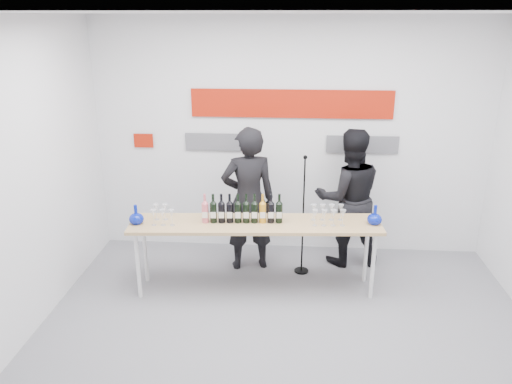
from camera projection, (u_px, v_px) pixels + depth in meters
ground at (285, 333)px, 4.95m from camera, size 5.00×5.00×0.00m
back_wall at (291, 139)px, 6.33m from camera, size 5.00×0.04×3.00m
signage at (287, 115)px, 6.20m from camera, size 3.38×0.02×0.79m
tasting_table at (255, 228)px, 5.51m from camera, size 2.79×0.74×0.83m
wine_bottles at (242, 208)px, 5.44m from camera, size 0.89×0.14×0.33m
decanter_left at (136, 214)px, 5.43m from camera, size 0.16×0.16×0.21m
decanter_right at (375, 215)px, 5.41m from camera, size 0.16×0.16×0.21m
glasses_left at (162, 215)px, 5.44m from camera, size 0.27×0.23×0.18m
glasses_right at (328, 215)px, 5.45m from camera, size 0.37×0.24×0.18m
presenter_left at (248, 200)px, 5.99m from camera, size 0.73×0.57×1.78m
presenter_right at (349, 198)px, 6.12m from camera, size 0.93×0.77×1.73m
mic_stand at (302, 238)px, 5.99m from camera, size 0.17×0.17×1.49m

